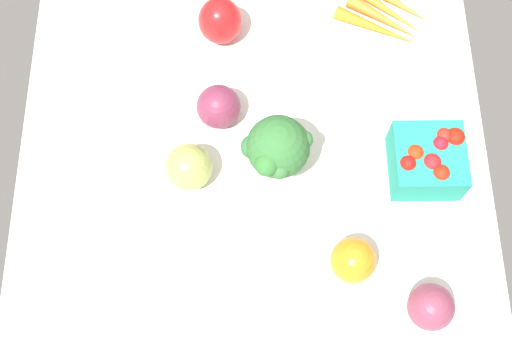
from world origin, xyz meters
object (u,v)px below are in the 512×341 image
(heirloom_tomato_orange, at_px, (356,260))
(red_onion_near_basket, at_px, (434,307))
(bell_pepper_red, at_px, (223,21))
(carrot_bunch, at_px, (388,16))
(heirloom_tomato_green, at_px, (191,168))
(berry_basket, at_px, (430,160))
(broccoli_head, at_px, (280,149))
(red_onion_center, at_px, (221,107))

(heirloom_tomato_orange, relative_size, red_onion_near_basket, 1.01)
(bell_pepper_red, distance_m, carrot_bunch, 0.29)
(heirloom_tomato_orange, bearing_deg, heirloom_tomato_green, 58.80)
(berry_basket, height_order, red_onion_near_basket, berry_basket)
(heirloom_tomato_orange, distance_m, bell_pepper_red, 0.46)
(red_onion_near_basket, distance_m, carrot_bunch, 0.51)
(berry_basket, xyz_separation_m, broccoli_head, (0.00, 0.24, 0.04))
(berry_basket, distance_m, broccoli_head, 0.24)
(red_onion_center, bearing_deg, red_onion_near_basket, -136.54)
(heirloom_tomato_orange, xyz_separation_m, carrot_bunch, (0.44, -0.09, -0.02))
(bell_pepper_red, bearing_deg, broccoli_head, -160.73)
(red_onion_center, distance_m, carrot_bunch, 0.35)
(broccoli_head, bearing_deg, carrot_bunch, -35.13)
(berry_basket, distance_m, heirloom_tomato_green, 0.37)
(red_onion_center, height_order, carrot_bunch, red_onion_center)
(red_onion_center, xyz_separation_m, carrot_bunch, (0.19, -0.29, -0.02))
(broccoli_head, bearing_deg, bell_pepper_red, 19.27)
(broccoli_head, bearing_deg, berry_basket, -90.58)
(heirloom_tomato_orange, bearing_deg, bell_pepper_red, 25.67)
(heirloom_tomato_green, bearing_deg, bell_pepper_red, -9.92)
(bell_pepper_red, bearing_deg, red_onion_near_basket, -147.70)
(berry_basket, bearing_deg, heirloom_tomato_orange, 141.35)
(heirloom_tomato_orange, height_order, broccoli_head, broccoli_head)
(heirloom_tomato_green, distance_m, bell_pepper_red, 0.27)
(red_onion_near_basket, bearing_deg, red_onion_center, 43.46)
(berry_basket, relative_size, red_onion_near_basket, 1.61)
(heirloom_tomato_orange, bearing_deg, berry_basket, -38.65)
(bell_pepper_red, distance_m, broccoli_head, 0.27)
(red_onion_center, distance_m, broccoli_head, 0.14)
(red_onion_near_basket, height_order, bell_pepper_red, bell_pepper_red)
(red_onion_near_basket, bearing_deg, berry_basket, -4.84)
(broccoli_head, bearing_deg, heirloom_tomato_orange, -145.44)
(bell_pepper_red, bearing_deg, heirloom_tomato_orange, -154.33)
(heirloom_tomato_green, distance_m, red_onion_near_basket, 0.42)
(bell_pepper_red, bearing_deg, red_onion_center, 179.51)
(berry_basket, xyz_separation_m, heirloom_tomato_green, (-0.01, 0.37, -0.00))
(berry_basket, bearing_deg, bell_pepper_red, 51.70)
(red_onion_near_basket, bearing_deg, bell_pepper_red, 32.30)
(heirloom_tomato_green, height_order, carrot_bunch, heirloom_tomato_green)
(broccoli_head, bearing_deg, heirloom_tomato_green, 94.73)
(heirloom_tomato_green, relative_size, bell_pepper_red, 0.86)
(red_onion_near_basket, relative_size, bell_pepper_red, 0.79)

